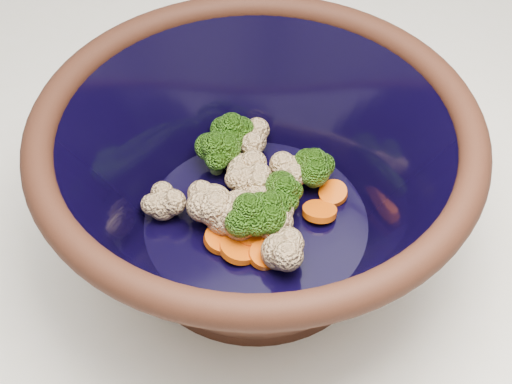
{
  "coord_description": "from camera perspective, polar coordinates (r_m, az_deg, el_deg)",
  "views": [
    {
      "loc": [
        -0.22,
        -0.28,
        1.4
      ],
      "look_at": [
        -0.01,
        0.05,
        0.97
      ],
      "focal_mm": 50.0,
      "sensor_mm": 36.0,
      "label": 1
    }
  ],
  "objects": [
    {
      "name": "mixing_bowl",
      "position": [
        0.57,
        0.0,
        0.98
      ],
      "size": [
        0.38,
        0.38,
        0.15
      ],
      "rotation": [
        0.0,
        0.0,
        -0.18
      ],
      "color": "black",
      "rests_on": "counter"
    },
    {
      "name": "vegetable_pile",
      "position": [
        0.61,
        -0.42,
        0.18
      ],
      "size": [
        0.16,
        0.16,
        0.05
      ],
      "color": "#608442",
      "rests_on": "mixing_bowl"
    }
  ]
}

